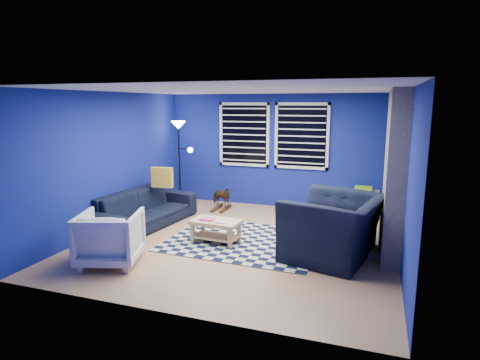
% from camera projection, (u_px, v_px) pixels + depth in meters
% --- Properties ---
extents(floor, '(5.00, 5.00, 0.00)m').
position_uv_depth(floor, '(240.00, 241.00, 6.77)').
color(floor, tan).
rests_on(floor, ground).
extents(ceiling, '(5.00, 5.00, 0.00)m').
position_uv_depth(ceiling, '(240.00, 90.00, 6.30)').
color(ceiling, white).
rests_on(ceiling, wall_back).
extents(wall_back, '(5.00, 0.00, 5.00)m').
position_uv_depth(wall_back, '(277.00, 151.00, 8.86)').
color(wall_back, navy).
rests_on(wall_back, floor).
extents(wall_left, '(0.00, 5.00, 5.00)m').
position_uv_depth(wall_left, '(111.00, 161.00, 7.34)').
color(wall_left, navy).
rests_on(wall_left, floor).
extents(wall_right, '(0.00, 5.00, 5.00)m').
position_uv_depth(wall_right, '(405.00, 177.00, 5.74)').
color(wall_right, navy).
rests_on(wall_right, floor).
extents(fireplace, '(0.65, 2.00, 2.50)m').
position_uv_depth(fireplace, '(393.00, 175.00, 6.26)').
color(fireplace, gray).
rests_on(fireplace, floor).
extents(window_left, '(1.17, 0.06, 1.42)m').
position_uv_depth(window_left, '(244.00, 135.00, 9.00)').
color(window_left, black).
rests_on(window_left, wall_back).
extents(window_right, '(1.17, 0.06, 1.42)m').
position_uv_depth(window_right, '(302.00, 136.00, 8.58)').
color(window_right, black).
rests_on(window_right, wall_back).
extents(tv, '(0.07, 1.00, 0.58)m').
position_uv_depth(tv, '(396.00, 151.00, 7.59)').
color(tv, black).
rests_on(tv, wall_right).
extents(rug, '(2.58, 2.10, 0.02)m').
position_uv_depth(rug, '(245.00, 241.00, 6.77)').
color(rug, black).
rests_on(rug, floor).
extents(sofa, '(2.40, 1.18, 0.67)m').
position_uv_depth(sofa, '(144.00, 209.00, 7.54)').
color(sofa, black).
rests_on(sofa, floor).
extents(armchair_big, '(1.70, 1.56, 0.94)m').
position_uv_depth(armchair_big, '(334.00, 227.00, 5.99)').
color(armchair_big, black).
rests_on(armchair_big, floor).
extents(armchair_bent, '(1.05, 1.07, 0.77)m').
position_uv_depth(armchair_bent, '(110.00, 238.00, 5.77)').
color(armchair_bent, gray).
rests_on(armchair_bent, floor).
extents(rocking_horse, '(0.40, 0.59, 0.46)m').
position_uv_depth(rocking_horse, '(221.00, 197.00, 8.71)').
color(rocking_horse, '#4D3119').
rests_on(rocking_horse, floor).
extents(coffee_table, '(0.85, 0.53, 0.41)m').
position_uv_depth(coffee_table, '(216.00, 226.00, 6.65)').
color(coffee_table, '#DBAE7B').
rests_on(coffee_table, rug).
extents(cabinet, '(0.66, 0.45, 0.62)m').
position_uv_depth(cabinet, '(362.00, 203.00, 8.21)').
color(cabinet, '#DBAE7B').
rests_on(cabinet, floor).
extents(floor_lamp, '(0.52, 0.32, 1.91)m').
position_uv_depth(floor_lamp, '(179.00, 137.00, 8.91)').
color(floor_lamp, black).
rests_on(floor_lamp, floor).
extents(throw_pillow, '(0.42, 0.18, 0.39)m').
position_uv_depth(throw_pillow, '(162.00, 177.00, 7.82)').
color(throw_pillow, gold).
rests_on(throw_pillow, sofa).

